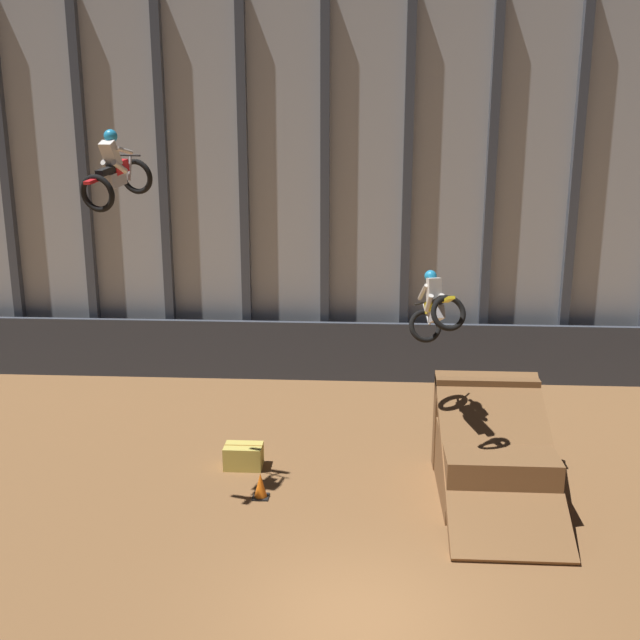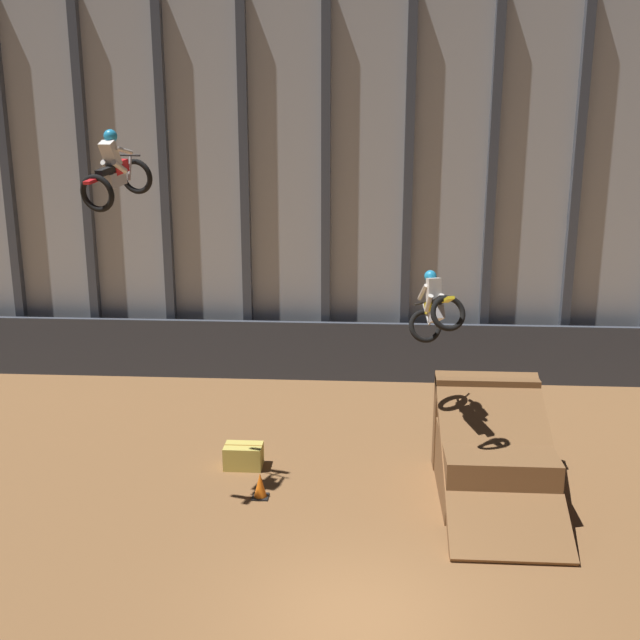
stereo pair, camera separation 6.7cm
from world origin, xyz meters
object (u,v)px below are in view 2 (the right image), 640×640
object	(u,v)px
rider_bike_right_air	(435,309)
hay_bale_trackside	(244,456)
traffic_cone_near_ramp	(260,486)
dirt_ramp	(492,456)
rider_bike_left_air	(115,173)

from	to	relation	value
rider_bike_right_air	hay_bale_trackside	xyz separation A→B (m)	(-4.29, 1.11, -3.95)
rider_bike_right_air	traffic_cone_near_ramp	distance (m)	5.41
dirt_ramp	rider_bike_right_air	world-z (taller)	rider_bike_right_air
dirt_ramp	hay_bale_trackside	distance (m)	5.78
rider_bike_right_air	traffic_cone_near_ramp	xyz separation A→B (m)	(-3.68, -0.38, -3.95)
dirt_ramp	hay_bale_trackside	bearing A→B (deg)	171.99
dirt_ramp	rider_bike_right_air	xyz separation A→B (m)	(-1.40, -0.30, 3.40)
dirt_ramp	traffic_cone_near_ramp	bearing A→B (deg)	-172.38
rider_bike_left_air	rider_bike_right_air	xyz separation A→B (m)	(6.37, 0.62, -2.79)
rider_bike_right_air	rider_bike_left_air	bearing A→B (deg)	169.73
traffic_cone_near_ramp	rider_bike_right_air	bearing A→B (deg)	5.84
dirt_ramp	traffic_cone_near_ramp	size ratio (longest dim) A/B	7.65
dirt_ramp	rider_bike_left_air	world-z (taller)	rider_bike_left_air
traffic_cone_near_ramp	hay_bale_trackside	bearing A→B (deg)	112.44
dirt_ramp	traffic_cone_near_ramp	xyz separation A→B (m)	(-5.09, -0.68, -0.55)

